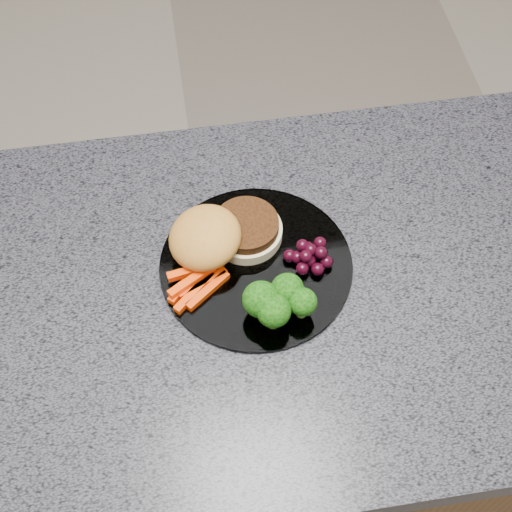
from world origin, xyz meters
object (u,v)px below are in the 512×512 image
at_px(island_cabinet, 233,420).
at_px(burger, 220,237).
at_px(plate, 256,265).
at_px(grape_bunch, 310,256).

distance_m(island_cabinet, burger, 0.50).
distance_m(plate, grape_bunch, 0.07).
bearing_deg(plate, grape_bunch, -4.37).
height_order(plate, burger, burger).
relative_size(plate, burger, 1.40).
bearing_deg(burger, grape_bunch, -41.00).
bearing_deg(island_cabinet, grape_bunch, 13.52).
relative_size(burger, grape_bunch, 2.86).
xyz_separation_m(island_cabinet, plate, (0.05, 0.03, 0.47)).
xyz_separation_m(plate, burger, (-0.04, 0.04, 0.03)).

